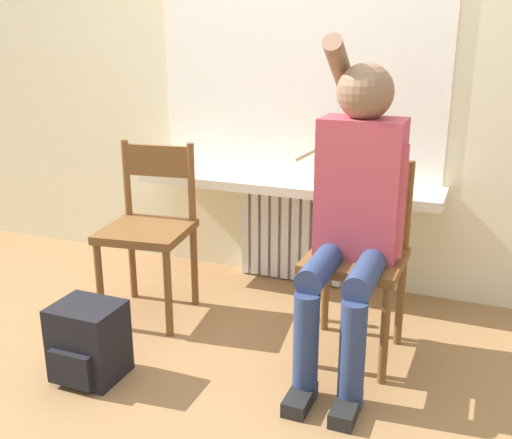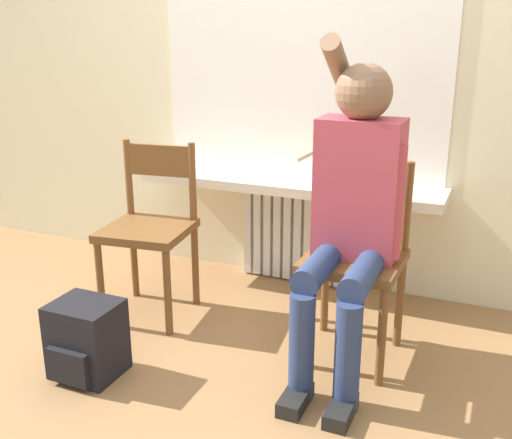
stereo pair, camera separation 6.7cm
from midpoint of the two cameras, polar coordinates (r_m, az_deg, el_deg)
ground_plane at (r=2.57m, az=-5.92°, el=-15.08°), size 12.00×12.00×0.00m
wall_with_window at (r=3.30m, az=3.68°, el=17.03°), size 7.00×0.06×2.70m
radiator at (r=3.41m, az=2.92°, el=-1.22°), size 0.61×0.08×0.57m
windowsill at (r=3.21m, az=2.32°, el=3.36°), size 1.64×0.33×0.05m
window_glass at (r=3.27m, az=3.41°, el=13.42°), size 1.58×0.01×1.05m
chair_left at (r=2.99m, az=-10.75°, el=-0.68°), size 0.45×0.45×0.86m
chair_right at (r=2.61m, az=8.92°, el=-3.36°), size 0.41×0.41×0.86m
person at (r=2.44m, az=8.66°, el=1.60°), size 0.36×0.96×1.37m
cat at (r=3.11m, az=7.71°, el=5.57°), size 0.43×0.10×0.21m
backpack at (r=2.62m, az=-16.41°, el=-11.12°), size 0.27×0.26×0.32m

